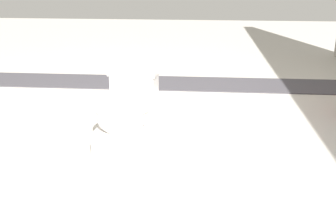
{
  "coord_description": "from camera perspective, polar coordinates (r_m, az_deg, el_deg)",
  "views": [
    {
      "loc": [
        2.92,
        0.38,
        1.23
      ],
      "look_at": [
        0.27,
        0.16,
        0.3
      ],
      "focal_mm": 42.0,
      "sensor_mm": 36.0,
      "label": 1
    }
  ],
  "objects": [
    {
      "name": "toilet",
      "position": [
        2.88,
        -5.97,
        -1.35
      ],
      "size": [
        0.67,
        0.45,
        0.52
      ],
      "rotation": [
        0.0,
        0.0,
        -0.12
      ],
      "color": "white",
      "rests_on": "ground"
    },
    {
      "name": "ground_plane",
      "position": [
        3.19,
        -2.4,
        -3.4
      ],
      "size": [
        14.0,
        14.0,
        0.0
      ],
      "primitive_type": "plane",
      "color": "#B7B2A8"
    },
    {
      "name": "gravel_strip",
      "position": [
        4.4,
        6.18,
        3.03
      ],
      "size": [
        0.56,
        8.0,
        0.01
      ],
      "primitive_type": "cube",
      "color": "#423F44",
      "rests_on": "ground"
    }
  ]
}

